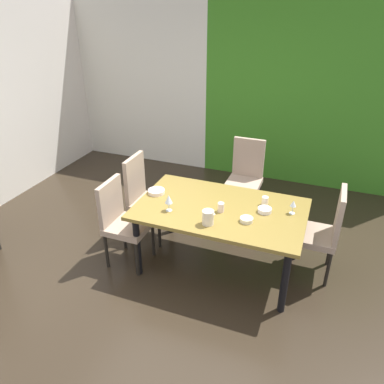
{
  "coord_description": "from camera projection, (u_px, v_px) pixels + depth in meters",
  "views": [
    {
      "loc": [
        1.47,
        -2.78,
        2.71
      ],
      "look_at": [
        0.22,
        0.47,
        0.85
      ],
      "focal_mm": 35.0,
      "sensor_mm": 36.0,
      "label": 1
    }
  ],
  "objects": [
    {
      "name": "cup_near_window",
      "position": [
        221.0,
        207.0,
        3.77
      ],
      "size": [
        0.07,
        0.07,
        0.1
      ],
      "primitive_type": "cylinder",
      "color": "silver",
      "rests_on": "dining_table"
    },
    {
      "name": "ground_plane",
      "position": [
        157.0,
        278.0,
        4.03
      ],
      "size": [
        5.75,
        5.97,
        0.02
      ],
      "primitive_type": "cube",
      "color": "#2C2319"
    },
    {
      "name": "serving_bowl_north",
      "position": [
        246.0,
        220.0,
        3.61
      ],
      "size": [
        0.13,
        0.13,
        0.04
      ],
      "primitive_type": "cylinder",
      "color": "beige",
      "rests_on": "dining_table"
    },
    {
      "name": "chair_right_far",
      "position": [
        324.0,
        229.0,
        3.85
      ],
      "size": [
        0.44,
        0.44,
        1.02
      ],
      "rotation": [
        0.0,
        0.0,
        1.57
      ],
      "color": "tan",
      "rests_on": "ground_plane"
    },
    {
      "name": "garden_window_panel",
      "position": [
        316.0,
        98.0,
        5.42
      ],
      "size": [
        3.34,
        0.1,
        2.74
      ],
      "primitive_type": "cube",
      "color": "#397D1F",
      "rests_on": "ground_plane"
    },
    {
      "name": "serving_bowl_right",
      "position": [
        265.0,
        210.0,
        3.77
      ],
      "size": [
        0.14,
        0.14,
        0.05
      ],
      "primitive_type": "cylinder",
      "color": "white",
      "rests_on": "dining_table"
    },
    {
      "name": "chair_left_far",
      "position": [
        144.0,
        194.0,
        4.5
      ],
      "size": [
        0.45,
        0.44,
        1.04
      ],
      "rotation": [
        0.0,
        0.0,
        -1.57
      ],
      "color": "tan",
      "rests_on": "ground_plane"
    },
    {
      "name": "serving_bowl_east",
      "position": [
        156.0,
        191.0,
        4.13
      ],
      "size": [
        0.19,
        0.19,
        0.04
      ],
      "primitive_type": "cylinder",
      "color": "#F9E1CF",
      "rests_on": "dining_table"
    },
    {
      "name": "dining_table",
      "position": [
        220.0,
        214.0,
        3.89
      ],
      "size": [
        1.73,
        1.06,
        0.75
      ],
      "color": "olive",
      "rests_on": "ground_plane"
    },
    {
      "name": "wine_glass_front",
      "position": [
        293.0,
        204.0,
        3.71
      ],
      "size": [
        0.06,
        0.06,
        0.14
      ],
      "color": "silver",
      "rests_on": "dining_table"
    },
    {
      "name": "pitcher_near_shelf",
      "position": [
        208.0,
        217.0,
        3.55
      ],
      "size": [
        0.13,
        0.11,
        0.15
      ],
      "color": "beige",
      "rests_on": "dining_table"
    },
    {
      "name": "wine_glass_center",
      "position": [
        169.0,
        199.0,
        3.75
      ],
      "size": [
        0.08,
        0.08,
        0.18
      ],
      "color": "silver",
      "rests_on": "dining_table"
    },
    {
      "name": "chair_left_near",
      "position": [
        121.0,
        219.0,
        4.06
      ],
      "size": [
        0.45,
        0.44,
        0.97
      ],
      "rotation": [
        0.0,
        0.0,
        -1.57
      ],
      "color": "tan",
      "rests_on": "ground_plane"
    },
    {
      "name": "back_panel_interior",
      "position": [
        140.0,
        83.0,
        6.33
      ],
      "size": [
        2.41,
        0.1,
        2.74
      ],
      "primitive_type": "cube",
      "color": "silver",
      "rests_on": "ground_plane"
    },
    {
      "name": "cup_south",
      "position": [
        265.0,
        201.0,
        3.89
      ],
      "size": [
        0.07,
        0.07,
        0.09
      ],
      "primitive_type": "cylinder",
      "color": "white",
      "rests_on": "dining_table"
    },
    {
      "name": "chair_head_far",
      "position": [
        246.0,
        174.0,
        5.0
      ],
      "size": [
        0.44,
        0.45,
        1.03
      ],
      "rotation": [
        0.0,
        0.0,
        3.14
      ],
      "color": "tan",
      "rests_on": "ground_plane"
    }
  ]
}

